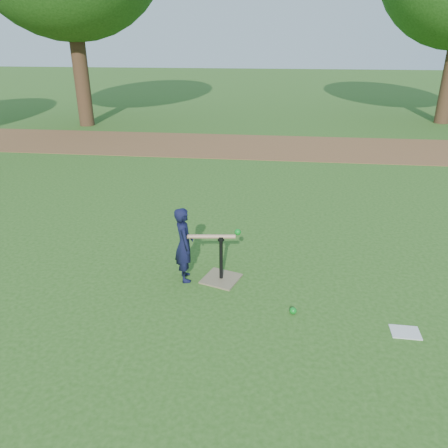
# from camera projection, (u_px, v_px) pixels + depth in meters

# --- Properties ---
(ground) EXTENTS (80.00, 80.00, 0.00)m
(ground) POSITION_uv_depth(u_px,v_px,m) (217.00, 282.00, 5.55)
(ground) COLOR #285116
(ground) RESTS_ON ground
(dirt_strip) EXTENTS (24.00, 3.00, 0.01)m
(dirt_strip) POSITION_uv_depth(u_px,v_px,m) (253.00, 146.00, 12.39)
(dirt_strip) COLOR brown
(dirt_strip) RESTS_ON ground
(child) EXTENTS (0.34, 0.41, 0.98)m
(child) POSITION_uv_depth(u_px,v_px,m) (184.00, 244.00, 5.45)
(child) COLOR black
(child) RESTS_ON ground
(wiffle_ball_ground) EXTENTS (0.08, 0.08, 0.08)m
(wiffle_ball_ground) POSITION_uv_depth(u_px,v_px,m) (293.00, 311.00, 4.91)
(wiffle_ball_ground) COLOR #0B801D
(wiffle_ball_ground) RESTS_ON ground
(clipboard) EXTENTS (0.31, 0.24, 0.01)m
(clipboard) POSITION_uv_depth(u_px,v_px,m) (405.00, 332.00, 4.61)
(clipboard) COLOR silver
(clipboard) RESTS_ON ground
(batting_tee) EXTENTS (0.54, 0.54, 0.61)m
(batting_tee) POSITION_uv_depth(u_px,v_px,m) (221.00, 272.00, 5.57)
(batting_tee) COLOR #7B6B4E
(batting_tee) RESTS_ON ground
(swing_action) EXTENTS (0.69, 0.21, 0.11)m
(swing_action) POSITION_uv_depth(u_px,v_px,m) (214.00, 236.00, 5.38)
(swing_action) COLOR tan
(swing_action) RESTS_ON ground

